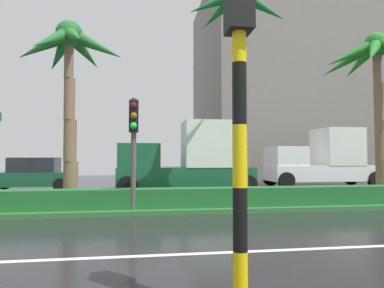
{
  "coord_description": "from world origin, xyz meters",
  "views": [
    {
      "loc": [
        4.96,
        -3.94,
        1.7
      ],
      "look_at": [
        7.56,
        13.7,
        2.44
      ],
      "focal_mm": 31.4,
      "sensor_mm": 36.0,
      "label": 1
    }
  ],
  "objects_px": {
    "traffic_signal_foreground": "(239,56)",
    "box_truck_lead": "(187,161)",
    "palm_tree_centre_right": "(238,28)",
    "box_truck_following": "(322,161)",
    "traffic_signal_median_right": "(134,133)",
    "car_in_traffic_second": "(33,175)",
    "palm_tree_mid_right": "(377,65)",
    "palm_tree_centre": "(69,60)"
  },
  "relations": [
    {
      "from": "box_truck_following",
      "to": "palm_tree_centre",
      "type": "bearing_deg",
      "value": 27.5
    },
    {
      "from": "palm_tree_centre",
      "to": "traffic_signal_foreground",
      "type": "height_order",
      "value": "palm_tree_centre"
    },
    {
      "from": "car_in_traffic_second",
      "to": "box_truck_lead",
      "type": "distance_m",
      "value": 8.28
    },
    {
      "from": "palm_tree_centre_right",
      "to": "traffic_signal_foreground",
      "type": "xyz_separation_m",
      "value": [
        -2.5,
        -8.54,
        -3.78
      ]
    },
    {
      "from": "palm_tree_mid_right",
      "to": "box_truck_lead",
      "type": "xyz_separation_m",
      "value": [
        -7.24,
        3.84,
        -3.93
      ]
    },
    {
      "from": "traffic_signal_median_right",
      "to": "car_in_traffic_second",
      "type": "xyz_separation_m",
      "value": [
        -5.43,
        8.42,
        -1.64
      ]
    },
    {
      "from": "traffic_signal_median_right",
      "to": "palm_tree_mid_right",
      "type": "bearing_deg",
      "value": 11.53
    },
    {
      "from": "car_in_traffic_second",
      "to": "traffic_signal_median_right",
      "type": "bearing_deg",
      "value": 122.81
    },
    {
      "from": "traffic_signal_foreground",
      "to": "box_truck_lead",
      "type": "relative_size",
      "value": 0.65
    },
    {
      "from": "car_in_traffic_second",
      "to": "traffic_signal_foreground",
      "type": "bearing_deg",
      "value": 114.15
    },
    {
      "from": "box_truck_following",
      "to": "traffic_signal_median_right",
      "type": "bearing_deg",
      "value": 37.9
    },
    {
      "from": "palm_tree_centre_right",
      "to": "box_truck_following",
      "type": "relative_size",
      "value": 1.29
    },
    {
      "from": "box_truck_lead",
      "to": "box_truck_following",
      "type": "bearing_deg",
      "value": -162.6
    },
    {
      "from": "palm_tree_centre_right",
      "to": "box_truck_lead",
      "type": "height_order",
      "value": "palm_tree_centre_right"
    },
    {
      "from": "traffic_signal_foreground",
      "to": "car_in_traffic_second",
      "type": "bearing_deg",
      "value": -65.85
    },
    {
      "from": "palm_tree_centre_right",
      "to": "palm_tree_mid_right",
      "type": "distance_m",
      "value": 5.91
    },
    {
      "from": "palm_tree_centre",
      "to": "box_truck_lead",
      "type": "height_order",
      "value": "palm_tree_centre"
    },
    {
      "from": "palm_tree_mid_right",
      "to": "car_in_traffic_second",
      "type": "bearing_deg",
      "value": 156.78
    },
    {
      "from": "palm_tree_centre",
      "to": "traffic_signal_foreground",
      "type": "bearing_deg",
      "value": -66.66
    },
    {
      "from": "palm_tree_centre",
      "to": "palm_tree_mid_right",
      "type": "distance_m",
      "value": 11.88
    },
    {
      "from": "palm_tree_mid_right",
      "to": "box_truck_lead",
      "type": "distance_m",
      "value": 9.09
    },
    {
      "from": "palm_tree_centre_right",
      "to": "traffic_signal_median_right",
      "type": "bearing_deg",
      "value": -153.68
    },
    {
      "from": "traffic_signal_median_right",
      "to": "traffic_signal_foreground",
      "type": "relative_size",
      "value": 0.81
    },
    {
      "from": "palm_tree_mid_right",
      "to": "traffic_signal_median_right",
      "type": "height_order",
      "value": "palm_tree_mid_right"
    },
    {
      "from": "palm_tree_mid_right",
      "to": "traffic_signal_foreground",
      "type": "relative_size",
      "value": 1.61
    },
    {
      "from": "traffic_signal_median_right",
      "to": "box_truck_following",
      "type": "bearing_deg",
      "value": 37.9
    },
    {
      "from": "palm_tree_centre_right",
      "to": "palm_tree_mid_right",
      "type": "bearing_deg",
      "value": 0.69
    },
    {
      "from": "traffic_signal_foreground",
      "to": "box_truck_following",
      "type": "xyz_separation_m",
      "value": [
        9.54,
        15.1,
        -1.29
      ]
    },
    {
      "from": "traffic_signal_foreground",
      "to": "box_truck_following",
      "type": "relative_size",
      "value": 0.65
    },
    {
      "from": "palm_tree_mid_right",
      "to": "palm_tree_centre_right",
      "type": "bearing_deg",
      "value": -179.31
    },
    {
      "from": "palm_tree_mid_right",
      "to": "box_truck_following",
      "type": "distance_m",
      "value": 7.69
    },
    {
      "from": "palm_tree_centre_right",
      "to": "box_truck_lead",
      "type": "xyz_separation_m",
      "value": [
        -1.44,
        3.91,
        -5.07
      ]
    },
    {
      "from": "traffic_signal_median_right",
      "to": "traffic_signal_foreground",
      "type": "distance_m",
      "value": 6.79
    },
    {
      "from": "palm_tree_mid_right",
      "to": "box_truck_following",
      "type": "height_order",
      "value": "palm_tree_mid_right"
    },
    {
      "from": "palm_tree_centre",
      "to": "car_in_traffic_second",
      "type": "distance_m",
      "value": 8.62
    },
    {
      "from": "traffic_signal_foreground",
      "to": "box_truck_following",
      "type": "distance_m",
      "value": 17.91
    },
    {
      "from": "palm_tree_centre_right",
      "to": "traffic_signal_median_right",
      "type": "height_order",
      "value": "palm_tree_centre_right"
    },
    {
      "from": "palm_tree_centre_right",
      "to": "palm_tree_mid_right",
      "type": "xyz_separation_m",
      "value": [
        5.8,
        0.07,
        -1.14
      ]
    },
    {
      "from": "palm_tree_centre",
      "to": "car_in_traffic_second",
      "type": "relative_size",
      "value": 1.46
    },
    {
      "from": "traffic_signal_foreground",
      "to": "car_in_traffic_second",
      "type": "distance_m",
      "value": 16.64
    },
    {
      "from": "palm_tree_mid_right",
      "to": "traffic_signal_median_right",
      "type": "relative_size",
      "value": 1.98
    },
    {
      "from": "palm_tree_mid_right",
      "to": "box_truck_following",
      "type": "xyz_separation_m",
      "value": [
        1.24,
        6.49,
        -3.93
      ]
    }
  ]
}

